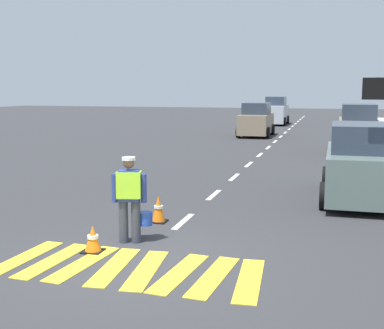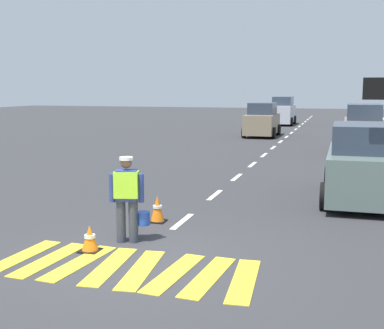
# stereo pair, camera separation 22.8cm
# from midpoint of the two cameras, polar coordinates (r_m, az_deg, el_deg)

# --- Properties ---
(ground_plane) EXTENTS (96.00, 96.00, 0.00)m
(ground_plane) POSITION_cam_midpoint_polar(r_m,az_deg,el_deg) (29.33, 9.04, 2.58)
(ground_plane) COLOR #333335
(crosswalk_stripes) EXTENTS (4.49, 1.93, 0.01)m
(crosswalk_stripes) POSITION_cam_midpoint_polar(r_m,az_deg,el_deg) (8.77, -7.65, -11.31)
(crosswalk_stripes) COLOR yellow
(crosswalk_stripes) RESTS_ON ground
(lane_center_line) EXTENTS (0.14, 46.40, 0.01)m
(lane_center_line) POSITION_cam_midpoint_polar(r_m,az_deg,el_deg) (33.49, 9.87, 3.29)
(lane_center_line) COLOR silver
(lane_center_line) RESTS_ON ground
(road_worker) EXTENTS (0.72, 0.49, 1.67)m
(road_worker) POSITION_cam_midpoint_polar(r_m,az_deg,el_deg) (9.94, -7.48, -3.40)
(road_worker) COLOR #383D4C
(road_worker) RESTS_ON ground
(traffic_cone_near) EXTENTS (0.36, 0.36, 0.61)m
(traffic_cone_near) POSITION_cam_midpoint_polar(r_m,az_deg,el_deg) (11.50, -4.31, -4.94)
(traffic_cone_near) COLOR black
(traffic_cone_near) RESTS_ON ground
(traffic_cone_far) EXTENTS (0.36, 0.36, 0.50)m
(traffic_cone_far) POSITION_cam_midpoint_polar(r_m,az_deg,el_deg) (9.63, -11.60, -8.10)
(traffic_cone_far) COLOR black
(traffic_cone_far) RESTS_ON ground
(car_parked_curbside) EXTENTS (1.93, 4.21, 2.04)m
(car_parked_curbside) POSITION_cam_midpoint_polar(r_m,az_deg,el_deg) (14.22, 17.64, -0.07)
(car_parked_curbside) COLOR slate
(car_parked_curbside) RESTS_ON ground
(car_oncoming_third) EXTENTS (1.93, 4.33, 2.27)m
(car_oncoming_third) POSITION_cam_midpoint_polar(r_m,az_deg,el_deg) (42.60, 9.12, 5.81)
(car_oncoming_third) COLOR silver
(car_oncoming_third) RESTS_ON ground
(car_oncoming_second) EXTENTS (1.98, 3.95, 2.06)m
(car_oncoming_second) POSITION_cam_midpoint_polar(r_m,az_deg,el_deg) (32.09, 6.93, 4.84)
(car_oncoming_second) COLOR gray
(car_oncoming_second) RESTS_ON ground
(car_parked_far) EXTENTS (1.92, 4.23, 2.25)m
(car_parked_far) POSITION_cam_midpoint_polar(r_m,az_deg,el_deg) (24.65, 17.65, 3.63)
(car_parked_far) COLOR gray
(car_parked_far) RESTS_ON ground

